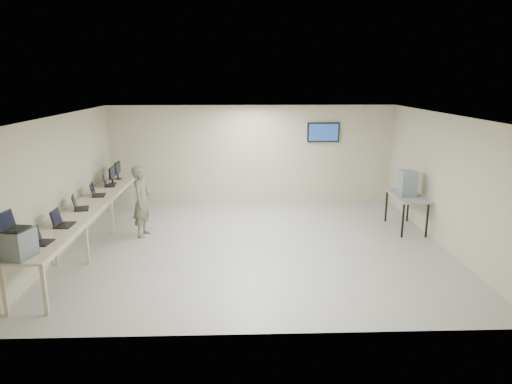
{
  "coord_description": "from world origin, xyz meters",
  "views": [
    {
      "loc": [
        -0.33,
        -9.26,
        3.52
      ],
      "look_at": [
        0.0,
        0.2,
        1.15
      ],
      "focal_mm": 32.0,
      "sensor_mm": 36.0,
      "label": 1
    }
  ],
  "objects_px": {
    "equipment_box": "(18,244)",
    "soldier": "(142,201)",
    "workbench": "(85,211)",
    "side_table": "(407,198)"
  },
  "relations": [
    {
      "from": "workbench",
      "to": "soldier",
      "type": "xyz_separation_m",
      "value": [
        1.02,
        0.77,
        -0.01
      ]
    },
    {
      "from": "workbench",
      "to": "equipment_box",
      "type": "xyz_separation_m",
      "value": [
        -0.06,
        -2.75,
        0.29
      ]
    },
    {
      "from": "equipment_box",
      "to": "workbench",
      "type": "bearing_deg",
      "value": 102.43
    },
    {
      "from": "workbench",
      "to": "equipment_box",
      "type": "height_order",
      "value": "equipment_box"
    },
    {
      "from": "equipment_box",
      "to": "side_table",
      "type": "distance_m",
      "value": 8.18
    },
    {
      "from": "equipment_box",
      "to": "side_table",
      "type": "bearing_deg",
      "value": 41.22
    },
    {
      "from": "soldier",
      "to": "side_table",
      "type": "relative_size",
      "value": 1.16
    },
    {
      "from": "workbench",
      "to": "side_table",
      "type": "height_order",
      "value": "workbench"
    },
    {
      "from": "equipment_box",
      "to": "soldier",
      "type": "xyz_separation_m",
      "value": [
        1.09,
        3.52,
        -0.31
      ]
    },
    {
      "from": "soldier",
      "to": "side_table",
      "type": "xyz_separation_m",
      "value": [
        6.16,
        0.25,
        -0.05
      ]
    }
  ]
}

